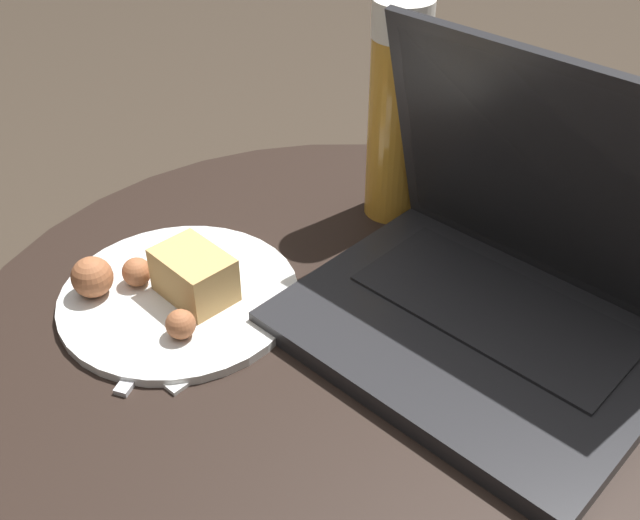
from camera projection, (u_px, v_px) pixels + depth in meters
name	position (u px, v px, depth m)	size (l,w,h in m)	color
table	(347.00, 423.00, 0.73)	(0.71, 0.71, 0.52)	#515156
napkin	(166.00, 312.00, 0.69)	(0.20, 0.16, 0.00)	white
laptop	(497.00, 283.00, 0.64)	(0.37, 0.32, 0.25)	#232326
beer_glass	(397.00, 113.00, 0.76)	(0.06, 0.06, 0.23)	gold
snack_plate	(175.00, 290.00, 0.69)	(0.22, 0.22, 0.05)	silver
fork	(174.00, 321.00, 0.68)	(0.04, 0.16, 0.00)	silver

